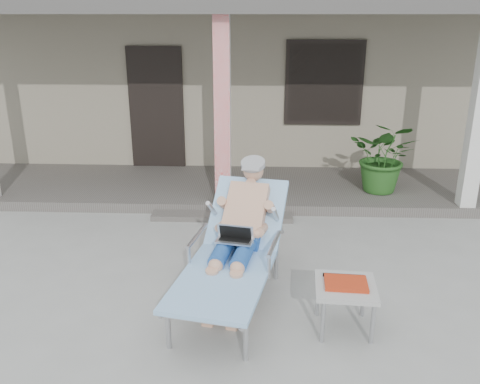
{
  "coord_description": "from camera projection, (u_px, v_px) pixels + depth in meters",
  "views": [
    {
      "loc": [
        0.54,
        -4.84,
        2.77
      ],
      "look_at": [
        0.31,
        0.6,
        0.85
      ],
      "focal_mm": 38.0,
      "sensor_mm": 36.0,
      "label": 1
    }
  ],
  "objects": [
    {
      "name": "ground",
      "position": [
        209.0,
        284.0,
        5.5
      ],
      "size": [
        60.0,
        60.0,
        0.0
      ],
      "primitive_type": "plane",
      "color": "#9E9E99",
      "rests_on": "ground"
    },
    {
      "name": "house",
      "position": [
        237.0,
        67.0,
        11.07
      ],
      "size": [
        10.4,
        5.4,
        3.3
      ],
      "color": "gray",
      "rests_on": "ground"
    },
    {
      "name": "porch_deck",
      "position": [
        227.0,
        188.0,
        8.3
      ],
      "size": [
        10.0,
        2.0,
        0.15
      ],
      "primitive_type": "cube",
      "color": "#605B56",
      "rests_on": "ground"
    },
    {
      "name": "porch_overhang",
      "position": [
        226.0,
        12.0,
        7.35
      ],
      "size": [
        10.0,
        2.3,
        2.85
      ],
      "color": "silver",
      "rests_on": "porch_deck"
    },
    {
      "name": "porch_step",
      "position": [
        222.0,
        216.0,
        7.23
      ],
      "size": [
        2.0,
        0.3,
        0.07
      ],
      "primitive_type": "cube",
      "color": "#605B56",
      "rests_on": "ground"
    },
    {
      "name": "lounger",
      "position": [
        237.0,
        219.0,
        5.04
      ],
      "size": [
        1.18,
        2.18,
        1.37
      ],
      "rotation": [
        0.0,
        0.0,
        -0.2
      ],
      "color": "#B7B7BC",
      "rests_on": "ground"
    },
    {
      "name": "side_table",
      "position": [
        345.0,
        289.0,
        4.59
      ],
      "size": [
        0.58,
        0.58,
        0.49
      ],
      "rotation": [
        0.0,
        0.0,
        -0.07
      ],
      "color": "#A8A8A3",
      "rests_on": "ground"
    },
    {
      "name": "potted_palm",
      "position": [
        385.0,
        157.0,
        7.73
      ],
      "size": [
        1.28,
        1.21,
        1.11
      ],
      "primitive_type": "imported",
      "rotation": [
        0.0,
        0.0,
        -0.44
      ],
      "color": "#26591E",
      "rests_on": "porch_deck"
    }
  ]
}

